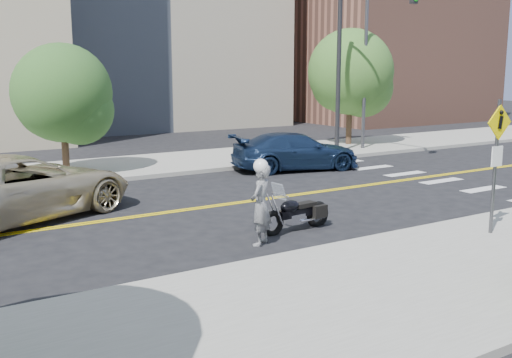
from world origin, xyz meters
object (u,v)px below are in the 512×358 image
at_px(parked_car_blue, 296,151).
at_px(pedestrian_sign, 496,154).
at_px(motorcycle, 297,205).
at_px(suv, 18,187).
at_px(motorcyclist, 261,202).
at_px(parked_car_silver, 4,179).

bearing_deg(parked_car_blue, pedestrian_sign, -177.14).
height_order(pedestrian_sign, motorcycle, pedestrian_sign).
xyz_separation_m(suv, parked_car_blue, (10.55, 2.49, -0.13)).
bearing_deg(motorcycle, suv, 133.54).
relative_size(suv, parked_car_blue, 1.23).
bearing_deg(suv, motorcyclist, -165.70).
relative_size(pedestrian_sign, parked_car_silver, 0.82).
bearing_deg(parked_car_silver, pedestrian_sign, -142.06).
bearing_deg(suv, motorcycle, -154.03).
height_order(pedestrian_sign, parked_car_silver, pedestrian_sign).
bearing_deg(parked_car_silver, motorcycle, -146.04).
xyz_separation_m(motorcycle, suv, (-5.38, 4.65, 0.24)).
relative_size(motorcycle, parked_car_silver, 0.54).
distance_m(suv, parked_car_blue, 10.84).
distance_m(pedestrian_sign, suv, 11.57).
bearing_deg(parked_car_silver, parked_car_blue, -92.87).
bearing_deg(parked_car_silver, motorcyclist, -155.44).
height_order(motorcyclist, suv, motorcyclist).
bearing_deg(suv, parked_car_blue, -99.93).
xyz_separation_m(motorcycle, parked_car_silver, (-5.22, 7.48, -0.00)).
relative_size(motorcycle, suv, 0.33).
bearing_deg(motorcycle, motorcyclist, -163.47).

